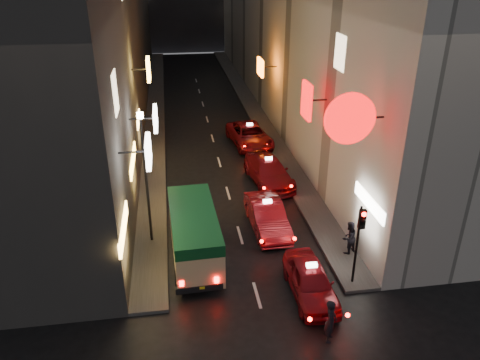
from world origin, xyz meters
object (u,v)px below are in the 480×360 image
taxi_near (311,279)px  pedestrian_crossing (331,318)px  minibus (194,230)px  lamp_post (145,171)px  traffic_light (360,230)px

taxi_near → pedestrian_crossing: pedestrian_crossing is taller
minibus → pedestrian_crossing: (4.34, -5.59, -0.54)m
minibus → lamp_post: 3.37m
minibus → taxi_near: bearing=-35.8°
minibus → traffic_light: 7.01m
pedestrian_crossing → traffic_light: size_ratio=0.54×
taxi_near → traffic_light: bearing=7.3°
taxi_near → lamp_post: 8.42m
taxi_near → lamp_post: lamp_post is taller
traffic_light → lamp_post: bearing=151.1°
minibus → taxi_near: minibus is taller
pedestrian_crossing → minibus: bearing=62.8°
pedestrian_crossing → taxi_near: bearing=24.6°
minibus → pedestrian_crossing: size_ratio=2.91×
minibus → traffic_light: (6.27, -2.89, 1.20)m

